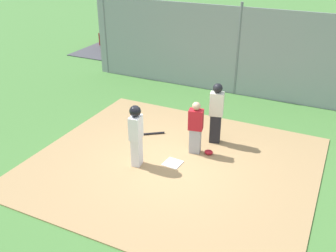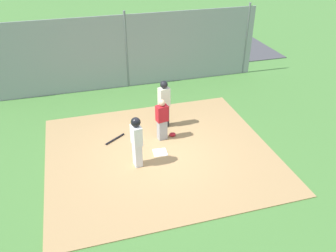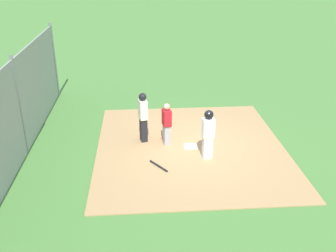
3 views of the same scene
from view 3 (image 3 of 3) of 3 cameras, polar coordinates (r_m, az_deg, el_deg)
ground_plane at (r=13.40m, az=3.34°, el=-3.15°), size 140.00×140.00×0.00m
dirt_infield at (r=13.40m, az=3.34°, el=-3.10°), size 7.20×6.40×0.03m
home_plate at (r=13.39m, az=3.34°, el=-3.00°), size 0.47×0.47×0.02m
catcher at (r=13.24m, az=-0.19°, el=0.37°), size 0.42×0.33×1.50m
umpire at (r=13.41m, az=-3.68°, el=1.47°), size 0.43×0.34×1.79m
runner at (r=12.30m, az=5.93°, el=-0.76°), size 0.31×0.41×1.67m
baseball_bat at (r=12.15m, az=-1.39°, el=-5.91°), size 0.72×0.54×0.06m
catcher_mask at (r=13.89m, az=-0.53°, el=-1.65°), size 0.24×0.20×0.12m
backstop_fence at (r=13.21m, az=-21.03°, el=2.39°), size 12.00×0.10×3.35m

